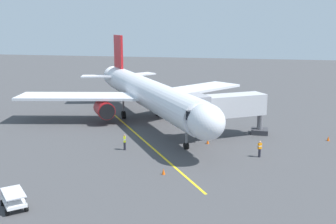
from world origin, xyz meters
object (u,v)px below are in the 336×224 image
(jet_bridge, at_px, (220,107))
(safety_cone_wing_port, at_px, (328,138))
(airplane, at_px, (146,93))
(safety_cone_nose_left, at_px, (163,171))
(safety_cone_nose_right, at_px, (208,141))
(safety_cone_wing_starboard, at_px, (259,127))
(ground_crew_wing_walker, at_px, (125,142))
(ground_crew_marshaller, at_px, (260,149))
(baggage_cart_near_nose, at_px, (14,200))

(jet_bridge, bearing_deg, safety_cone_wing_port, -172.69)
(airplane, distance_m, safety_cone_nose_left, 20.89)
(jet_bridge, height_order, safety_cone_nose_right, jet_bridge)
(safety_cone_nose_right, distance_m, safety_cone_wing_starboard, 9.89)
(safety_cone_nose_right, bearing_deg, safety_cone_wing_port, -162.98)
(airplane, relative_size, safety_cone_wing_starboard, 64.64)
(safety_cone_wing_port, bearing_deg, ground_crew_wing_walker, 20.77)
(ground_crew_wing_walker, relative_size, safety_cone_wing_port, 3.11)
(jet_bridge, relative_size, safety_cone_wing_port, 19.20)
(ground_crew_marshaller, xyz_separation_m, safety_cone_wing_port, (-7.86, -7.69, -0.61))
(airplane, bearing_deg, ground_crew_wing_walker, 95.04)
(jet_bridge, xyz_separation_m, ground_crew_marshaller, (-4.66, 6.09, -2.88))
(jet_bridge, xyz_separation_m, ground_crew_wing_walker, (9.53, 6.76, -2.88))
(safety_cone_nose_left, xyz_separation_m, safety_cone_nose_right, (-2.77, -10.36, 0.00))
(airplane, xyz_separation_m, ground_crew_marshaller, (-15.35, 12.54, -3.12))
(jet_bridge, relative_size, safety_cone_nose_left, 19.20)
(baggage_cart_near_nose, bearing_deg, ground_crew_wing_walker, -103.01)
(safety_cone_nose_left, height_order, safety_cone_wing_port, same)
(safety_cone_nose_left, distance_m, safety_cone_wing_port, 21.86)
(airplane, height_order, safety_cone_wing_starboard, airplane)
(ground_crew_wing_walker, distance_m, safety_cone_wing_starboard, 18.76)
(ground_crew_marshaller, height_order, safety_cone_wing_port, ground_crew_marshaller)
(baggage_cart_near_nose, bearing_deg, safety_cone_wing_starboard, -122.75)
(jet_bridge, bearing_deg, ground_crew_marshaller, 127.43)
(airplane, relative_size, baggage_cart_near_nose, 12.47)
(safety_cone_nose_right, bearing_deg, safety_cone_nose_left, 75.04)
(airplane, relative_size, jet_bridge, 3.37)
(ground_crew_wing_walker, relative_size, safety_cone_nose_right, 3.11)
(ground_crew_wing_walker, xyz_separation_m, safety_cone_nose_left, (-5.70, 6.16, -0.61))
(safety_cone_nose_right, bearing_deg, airplane, -43.07)
(baggage_cart_near_nose, distance_m, safety_cone_nose_right, 22.77)
(ground_crew_wing_walker, distance_m, safety_cone_wing_port, 23.59)
(airplane, distance_m, safety_cone_wing_port, 24.01)
(safety_cone_nose_left, distance_m, safety_cone_wing_starboard, 20.30)
(airplane, xyz_separation_m, baggage_cart_near_nose, (2.34, 28.38, -3.35))
(jet_bridge, height_order, safety_cone_nose_left, jet_bridge)
(safety_cone_wing_port, bearing_deg, safety_cone_nose_left, 41.62)
(ground_crew_wing_walker, bearing_deg, safety_cone_wing_starboard, -139.03)
(ground_crew_wing_walker, distance_m, baggage_cart_near_nose, 15.56)
(baggage_cart_near_nose, xyz_separation_m, safety_cone_wing_starboard, (-17.66, -27.46, -0.38))
(airplane, xyz_separation_m, ground_crew_wing_walker, (-1.16, 13.21, -3.12))
(ground_crew_marshaller, xyz_separation_m, safety_cone_nose_left, (8.48, 6.83, -0.61))
(safety_cone_nose_right, xyz_separation_m, safety_cone_wing_starboard, (-5.69, -8.09, 0.00))
(safety_cone_nose_left, bearing_deg, safety_cone_wing_port, -138.38)
(safety_cone_wing_port, distance_m, safety_cone_wing_starboard, 8.81)
(ground_crew_wing_walker, bearing_deg, safety_cone_nose_left, 132.80)
(ground_crew_wing_walker, relative_size, safety_cone_nose_left, 3.11)
(safety_cone_nose_right, bearing_deg, baggage_cart_near_nose, 58.27)
(safety_cone_nose_right, bearing_deg, ground_crew_wing_walker, 26.40)
(safety_cone_wing_starboard, bearing_deg, ground_crew_wing_walker, 40.97)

